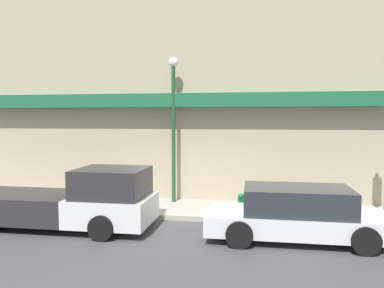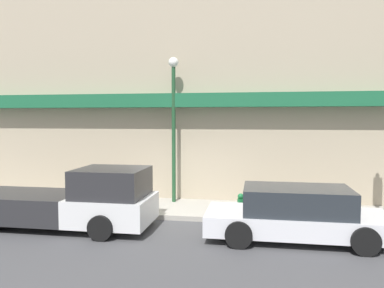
{
  "view_description": "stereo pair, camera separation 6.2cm",
  "coord_description": "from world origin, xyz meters",
  "px_view_note": "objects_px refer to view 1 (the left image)",
  "views": [
    {
      "loc": [
        2.56,
        -11.32,
        3.21
      ],
      "look_at": [
        0.52,
        1.0,
        2.36
      ],
      "focal_mm": 35.0,
      "sensor_mm": 36.0,
      "label": 1
    },
    {
      "loc": [
        2.62,
        -11.31,
        3.21
      ],
      "look_at": [
        0.52,
        1.0,
        2.36
      ],
      "focal_mm": 35.0,
      "sensor_mm": 36.0,
      "label": 2
    }
  ],
  "objects_px": {
    "pickup_truck": "(70,202)",
    "street_lamp": "(173,112)",
    "fire_hydrant": "(241,204)",
    "parked_car": "(297,214)"
  },
  "relations": [
    {
      "from": "pickup_truck",
      "to": "street_lamp",
      "type": "height_order",
      "value": "street_lamp"
    },
    {
      "from": "fire_hydrant",
      "to": "street_lamp",
      "type": "distance_m",
      "value": 4.16
    },
    {
      "from": "fire_hydrant",
      "to": "street_lamp",
      "type": "height_order",
      "value": "street_lamp"
    },
    {
      "from": "pickup_truck",
      "to": "street_lamp",
      "type": "relative_size",
      "value": 1.08
    },
    {
      "from": "pickup_truck",
      "to": "street_lamp",
      "type": "distance_m",
      "value": 4.82
    },
    {
      "from": "parked_car",
      "to": "fire_hydrant",
      "type": "distance_m",
      "value": 2.28
    },
    {
      "from": "pickup_truck",
      "to": "street_lamp",
      "type": "xyz_separation_m",
      "value": [
        2.4,
        3.21,
        2.68
      ]
    },
    {
      "from": "pickup_truck",
      "to": "fire_hydrant",
      "type": "distance_m",
      "value": 5.19
    },
    {
      "from": "street_lamp",
      "to": "parked_car",
      "type": "bearing_deg",
      "value": -38.52
    },
    {
      "from": "fire_hydrant",
      "to": "parked_car",
      "type": "bearing_deg",
      "value": -47.72
    }
  ]
}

